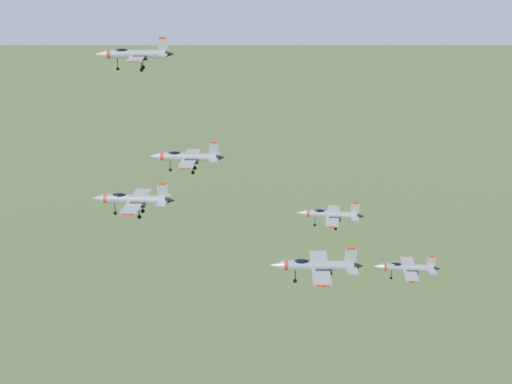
{
  "coord_description": "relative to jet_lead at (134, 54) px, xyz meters",
  "views": [
    {
      "loc": [
        16.81,
        -101.51,
        157.13
      ],
      "look_at": [
        6.87,
        -0.61,
        119.18
      ],
      "focal_mm": 50.0,
      "sensor_mm": 36.0,
      "label": 1
    }
  ],
  "objects": [
    {
      "name": "jet_right_low",
      "position": [
        29.75,
        -18.65,
        -26.39
      ],
      "size": [
        13.47,
        11.16,
        3.6
      ],
      "rotation": [
        0.0,
        0.0,
        0.08
      ],
      "color": "silver"
    },
    {
      "name": "jet_lead",
      "position": [
        0.0,
        0.0,
        0.0
      ],
      "size": [
        12.52,
        10.43,
        3.35
      ],
      "rotation": [
        0.0,
        0.0,
        0.13
      ],
      "color": "silver"
    },
    {
      "name": "jet_left_low",
      "position": [
        31.68,
        -1.19,
        -25.57
      ],
      "size": [
        11.19,
        9.23,
        2.99
      ],
      "rotation": [
        0.0,
        0.0,
        -0.05
      ],
      "color": "silver"
    },
    {
      "name": "jet_right_high",
      "position": [
        4.96,
        -23.38,
        -15.38
      ],
      "size": [
        11.44,
        9.4,
        3.07
      ],
      "rotation": [
        0.0,
        0.0,
        0.02
      ],
      "color": "silver"
    },
    {
      "name": "jet_trail",
      "position": [
        44.04,
        -6.81,
        -31.91
      ],
      "size": [
        10.55,
        8.67,
        2.83
      ],
      "rotation": [
        0.0,
        0.0,
        0.01
      ],
      "color": "silver"
    },
    {
      "name": "jet_left_high",
      "position": [
        9.12,
        -6.65,
        -14.6
      ],
      "size": [
        11.89,
        9.79,
        3.18
      ],
      "rotation": [
        0.0,
        0.0,
        0.04
      ],
      "color": "silver"
    }
  ]
}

